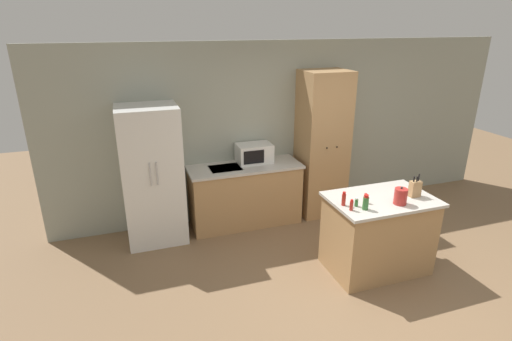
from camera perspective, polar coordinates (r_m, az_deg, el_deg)
ground_plane at (r=4.87m, az=16.09°, el=-16.06°), size 14.00×14.00×0.00m
wall_back at (r=6.17m, az=5.14°, el=6.00°), size 7.20×0.06×2.60m
refrigerator at (r=5.45m, az=-14.59°, el=-0.70°), size 0.77×0.69×1.86m
back_counter at (r=5.87m, az=-1.60°, el=-3.43°), size 1.63×0.62×0.90m
pantry_cabinet at (r=6.10m, az=9.40°, el=3.66°), size 0.67×0.60×2.19m
kitchen_island at (r=5.03m, az=16.98°, el=-8.59°), size 1.21×0.80×0.93m
microwave at (r=5.80m, az=-0.27°, el=2.49°), size 0.50×0.35×0.27m
knife_block at (r=4.96m, az=21.76°, el=-2.42°), size 0.13×0.08×0.27m
spice_bottle_tall_dark at (r=4.52m, az=14.15°, el=-4.44°), size 0.04×0.04×0.10m
spice_bottle_short_red at (r=4.46m, az=15.40°, el=-4.44°), size 0.06×0.06×0.17m
spice_bottle_amber_oil at (r=4.63m, az=15.35°, el=-3.88°), size 0.04×0.04×0.11m
spice_bottle_green_herb at (r=4.50m, az=12.43°, el=-4.01°), size 0.04×0.04×0.16m
spice_bottle_pale_salt at (r=4.41m, az=13.48°, el=-4.86°), size 0.04×0.04×0.13m
kettle at (r=4.70m, az=19.95°, el=-3.48°), size 0.14×0.14×0.21m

